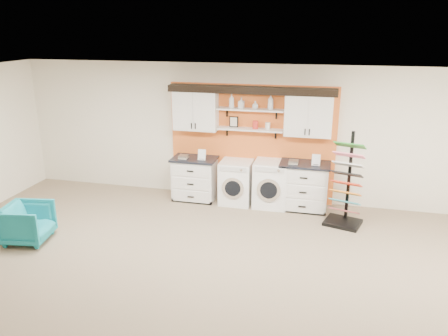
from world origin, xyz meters
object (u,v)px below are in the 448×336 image
(dryer, at_px, (271,184))
(base_cabinet_left, at_px, (195,178))
(sample_rack, at_px, (345,196))
(armchair, at_px, (28,223))
(base_cabinet_right, at_px, (304,186))
(washer, at_px, (236,182))

(dryer, bearing_deg, base_cabinet_left, 179.88)
(dryer, distance_m, sample_rack, 1.54)
(base_cabinet_left, distance_m, sample_rack, 3.09)
(armchair, bearing_deg, dryer, -65.80)
(base_cabinet_right, xyz_separation_m, dryer, (-0.65, -0.00, -0.01))
(base_cabinet_left, height_order, dryer, dryer)
(base_cabinet_left, relative_size, armchair, 1.27)
(base_cabinet_right, relative_size, washer, 1.10)
(washer, bearing_deg, sample_rack, -14.31)
(dryer, distance_m, armchair, 4.54)
(base_cabinet_left, distance_m, washer, 0.89)
(base_cabinet_left, height_order, washer, base_cabinet_left)
(sample_rack, bearing_deg, dryer, 175.12)
(base_cabinet_right, distance_m, sample_rack, 0.96)
(washer, height_order, dryer, dryer)
(washer, relative_size, dryer, 0.95)
(base_cabinet_left, height_order, base_cabinet_right, base_cabinet_right)
(base_cabinet_left, height_order, sample_rack, sample_rack)
(sample_rack, distance_m, armchair, 5.58)
(armchair, bearing_deg, base_cabinet_left, -50.30)
(base_cabinet_right, height_order, sample_rack, sample_rack)
(base_cabinet_right, xyz_separation_m, armchair, (-4.44, -2.50, -0.15))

